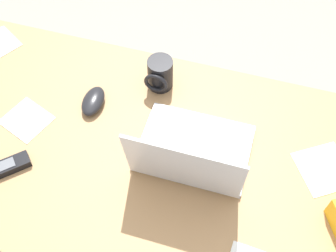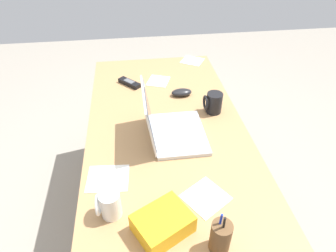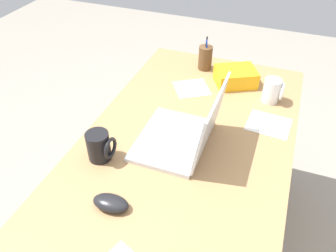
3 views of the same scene
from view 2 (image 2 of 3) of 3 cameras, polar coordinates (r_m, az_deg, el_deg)
The scene contains 13 objects.
ground_plane at distance 1.94m, azimuth -0.19°, elevation -17.08°, with size 6.00×6.00×0.00m, color gray.
desk at distance 1.66m, azimuth -0.22°, elevation -9.99°, with size 1.52×0.75×0.72m, color #A87C4F.
laptop at distance 1.33m, azimuth 0.31°, elevation -0.32°, with size 0.31×0.28×0.24m.
computer_mouse at distance 1.64m, azimuth 2.65°, elevation 6.52°, with size 0.06×0.11×0.04m, color black.
coffee_mug_white at distance 1.50m, azimuth 8.78°, elevation 4.47°, with size 0.08×0.09×0.11m.
coffee_mug_tall at distance 1.05m, azimuth -11.31°, elevation -14.69°, with size 0.07×0.08×0.10m.
cordless_phone at distance 1.75m, azimuth -7.49°, elevation 8.28°, with size 0.14×0.13×0.03m.
pen_holder at distance 0.97m, azimuth 10.13°, elevation -20.34°, with size 0.07×0.07×0.16m.
snack_bag at distance 1.01m, azimuth -1.03°, elevation -18.35°, with size 0.14×0.17×0.07m, color #F2AD19.
paper_note_near_laptop at distance 2.03m, azimuth 4.73°, elevation 12.50°, with size 0.12×0.13×0.00m, color white.
paper_note_left at distance 1.12m, azimuth 7.30°, elevation -13.52°, with size 0.14×0.15×0.00m, color white.
paper_note_right at distance 1.20m, azimuth -11.56°, elevation -9.89°, with size 0.14×0.16×0.00m, color white.
paper_note_front at distance 1.78m, azimuth -1.89°, elevation 8.71°, with size 0.13×0.12×0.00m, color white.
Camera 2 is at (-1.10, 0.14, 1.59)m, focal length 31.47 mm.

